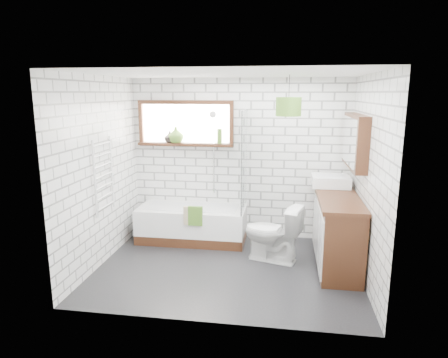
# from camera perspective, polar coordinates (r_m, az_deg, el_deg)

# --- Properties ---
(floor) EXTENTS (3.40, 2.60, 0.01)m
(floor) POSITION_cam_1_polar(r_m,az_deg,el_deg) (5.43, 0.47, -12.62)
(floor) COLOR black
(floor) RESTS_ON ground
(ceiling) EXTENTS (3.40, 2.60, 0.01)m
(ceiling) POSITION_cam_1_polar(r_m,az_deg,el_deg) (4.93, 0.52, 14.90)
(ceiling) COLOR white
(ceiling) RESTS_ON ground
(wall_back) EXTENTS (3.40, 0.01, 2.50)m
(wall_back) POSITION_cam_1_polar(r_m,az_deg,el_deg) (6.30, 2.19, 2.85)
(wall_back) COLOR white
(wall_back) RESTS_ON ground
(wall_front) EXTENTS (3.40, 0.01, 2.50)m
(wall_front) POSITION_cam_1_polar(r_m,az_deg,el_deg) (3.78, -2.35, -3.52)
(wall_front) COLOR white
(wall_front) RESTS_ON ground
(wall_left) EXTENTS (0.01, 2.60, 2.50)m
(wall_left) POSITION_cam_1_polar(r_m,az_deg,el_deg) (5.53, -17.27, 0.99)
(wall_left) COLOR white
(wall_left) RESTS_ON ground
(wall_right) EXTENTS (0.01, 2.60, 2.50)m
(wall_right) POSITION_cam_1_polar(r_m,az_deg,el_deg) (5.08, 19.90, -0.16)
(wall_right) COLOR white
(wall_right) RESTS_ON ground
(window) EXTENTS (1.52, 0.16, 0.68)m
(window) POSITION_cam_1_polar(r_m,az_deg,el_deg) (6.34, -5.53, 7.87)
(window) COLOR black
(window) RESTS_ON wall_back
(towel_radiator) EXTENTS (0.06, 0.52, 1.00)m
(towel_radiator) POSITION_cam_1_polar(r_m,az_deg,el_deg) (5.52, -16.82, 0.47)
(towel_radiator) COLOR white
(towel_radiator) RESTS_ON wall_left
(mirror_cabinet) EXTENTS (0.16, 1.20, 0.70)m
(mirror_cabinet) POSITION_cam_1_polar(r_m,az_deg,el_deg) (5.58, 18.18, 5.19)
(mirror_cabinet) COLOR black
(mirror_cabinet) RESTS_ON wall_right
(shower_riser) EXTENTS (0.02, 0.02, 1.30)m
(shower_riser) POSITION_cam_1_polar(r_m,az_deg,el_deg) (6.30, -1.47, 3.78)
(shower_riser) COLOR silver
(shower_riser) RESTS_ON wall_back
(bathtub) EXTENTS (1.65, 0.73, 0.54)m
(bathtub) POSITION_cam_1_polar(r_m,az_deg,el_deg) (6.30, -4.57, -6.39)
(bathtub) COLOR white
(bathtub) RESTS_ON floor
(shower_screen) EXTENTS (0.02, 0.72, 1.50)m
(shower_screen) POSITION_cam_1_polar(r_m,az_deg,el_deg) (5.92, 2.90, 2.59)
(shower_screen) COLOR white
(shower_screen) RESTS_ON bathtub
(towel_green) EXTENTS (0.21, 0.06, 0.29)m
(towel_green) POSITION_cam_1_polar(r_m,az_deg,el_deg) (5.86, -4.11, -5.29)
(towel_green) COLOR #437121
(towel_green) RESTS_ON bathtub
(towel_beige) EXTENTS (0.21, 0.05, 0.27)m
(towel_beige) POSITION_cam_1_polar(r_m,az_deg,el_deg) (5.87, -4.77, -5.26)
(towel_beige) COLOR tan
(towel_beige) RESTS_ON bathtub
(vanity) EXTENTS (0.54, 1.66, 0.95)m
(vanity) POSITION_cam_1_polar(r_m,az_deg,el_deg) (5.63, 15.79, -6.87)
(vanity) COLOR black
(vanity) RESTS_ON floor
(basin) EXTENTS (0.53, 0.46, 0.15)m
(basin) POSITION_cam_1_polar(r_m,az_deg,el_deg) (5.96, 14.96, -0.26)
(basin) COLOR white
(basin) RESTS_ON vanity
(tap) EXTENTS (0.04, 0.04, 0.15)m
(tap) POSITION_cam_1_polar(r_m,az_deg,el_deg) (5.97, 16.51, 0.15)
(tap) COLOR silver
(tap) RESTS_ON vanity
(toilet) EXTENTS (0.64, 0.87, 0.80)m
(toilet) POSITION_cam_1_polar(r_m,az_deg,el_deg) (5.55, 6.92, -7.63)
(toilet) COLOR white
(toilet) RESTS_ON floor
(vase_olive) EXTENTS (0.32, 0.32, 0.25)m
(vase_olive) POSITION_cam_1_polar(r_m,az_deg,el_deg) (6.37, -6.90, 6.11)
(vase_olive) COLOR #4A7624
(vase_olive) RESTS_ON window
(vase_dark) EXTENTS (0.18, 0.18, 0.18)m
(vase_dark) POSITION_cam_1_polar(r_m,az_deg,el_deg) (6.40, -7.74, 5.81)
(vase_dark) COLOR black
(vase_dark) RESTS_ON window
(bottle) EXTENTS (0.08, 0.08, 0.23)m
(bottle) POSITION_cam_1_polar(r_m,az_deg,el_deg) (6.22, -0.64, 5.94)
(bottle) COLOR #4A7624
(bottle) RESTS_ON window
(pendant) EXTENTS (0.33, 0.33, 0.24)m
(pendant) POSITION_cam_1_polar(r_m,az_deg,el_deg) (5.26, 9.21, 10.17)
(pendant) COLOR #437121
(pendant) RESTS_ON ceiling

